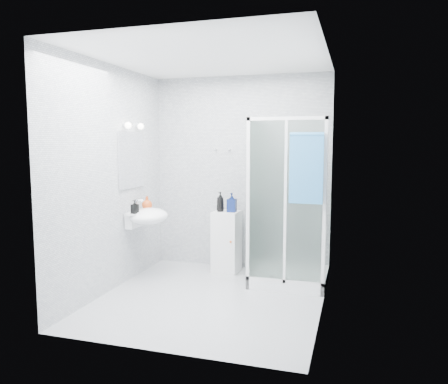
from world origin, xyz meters
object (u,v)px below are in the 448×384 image
(shower_enclosure, at_px, (282,247))
(soap_dispenser_black, at_px, (135,207))
(soap_dispenser_orange, at_px, (147,203))
(hand_towel, at_px, (306,167))
(shampoo_bottle_a, at_px, (220,202))
(storage_cabinet, at_px, (227,242))
(wall_basin, at_px, (147,217))
(shampoo_bottle_b, at_px, (232,202))

(shower_enclosure, relative_size, soap_dispenser_black, 12.29)
(shower_enclosure, bearing_deg, soap_dispenser_black, -163.60)
(soap_dispenser_orange, bearing_deg, hand_towel, -6.44)
(shower_enclosure, height_order, hand_towel, shower_enclosure)
(shower_enclosure, distance_m, shampoo_bottle_a, 1.03)
(storage_cabinet, relative_size, hand_towel, 1.05)
(wall_basin, bearing_deg, storage_cabinet, 34.41)
(shower_enclosure, relative_size, hand_towel, 2.58)
(soap_dispenser_orange, bearing_deg, soap_dispenser_black, -89.15)
(wall_basin, xyz_separation_m, shampoo_bottle_b, (0.94, 0.57, 0.14))
(storage_cabinet, xyz_separation_m, shampoo_bottle_a, (-0.08, -0.03, 0.54))
(soap_dispenser_orange, xyz_separation_m, soap_dispenser_black, (0.00, -0.33, -0.00))
(hand_towel, bearing_deg, shower_enclosure, 127.62)
(shower_enclosure, bearing_deg, wall_basin, -169.19)
(wall_basin, xyz_separation_m, storage_cabinet, (0.86, 0.59, -0.39))
(soap_dispenser_orange, bearing_deg, wall_basin, -64.21)
(shower_enclosure, relative_size, soap_dispenser_orange, 11.74)
(storage_cabinet, xyz_separation_m, shampoo_bottle_b, (0.08, -0.02, 0.53))
(storage_cabinet, distance_m, soap_dispenser_orange, 1.17)
(hand_towel, relative_size, soap_dispenser_black, 4.76)
(storage_cabinet, bearing_deg, shower_enclosure, -16.66)
(shower_enclosure, height_order, wall_basin, shower_enclosure)
(wall_basin, xyz_separation_m, soap_dispenser_black, (-0.06, -0.19, 0.15))
(shampoo_bottle_b, height_order, soap_dispenser_black, shampoo_bottle_b)
(shampoo_bottle_a, bearing_deg, soap_dispenser_black, -138.55)
(storage_cabinet, bearing_deg, shampoo_bottle_b, -12.75)
(shampoo_bottle_a, bearing_deg, shower_enclosure, -15.72)
(hand_towel, relative_size, shampoo_bottle_a, 2.99)
(shampoo_bottle_b, bearing_deg, soap_dispenser_orange, -157.16)
(shampoo_bottle_a, relative_size, soap_dispenser_orange, 1.52)
(hand_towel, bearing_deg, soap_dispenser_black, -177.04)
(hand_towel, bearing_deg, storage_cabinet, 148.48)
(shower_enclosure, xyz_separation_m, shampoo_bottle_b, (-0.72, 0.25, 0.49))
(shower_enclosure, distance_m, hand_towel, 1.13)
(hand_towel, bearing_deg, shampoo_bottle_a, 151.28)
(shower_enclosure, xyz_separation_m, shampoo_bottle_a, (-0.87, 0.24, 0.49))
(wall_basin, height_order, hand_towel, hand_towel)
(wall_basin, height_order, soap_dispenser_orange, soap_dispenser_orange)
(hand_towel, relative_size, soap_dispenser_orange, 4.55)
(shower_enclosure, height_order, shampoo_bottle_a, shower_enclosure)
(hand_towel, distance_m, shampoo_bottle_a, 1.44)
(wall_basin, relative_size, soap_dispenser_orange, 3.29)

